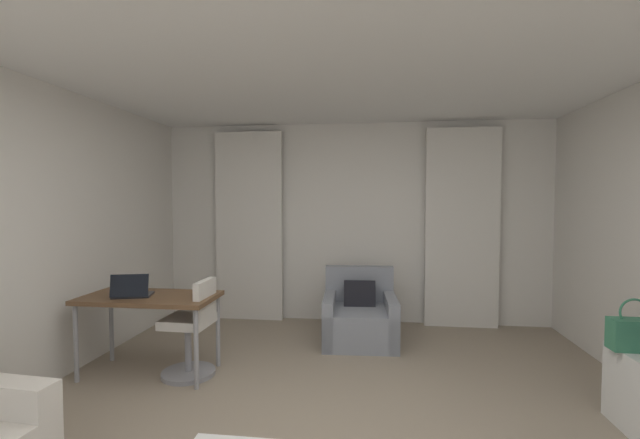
% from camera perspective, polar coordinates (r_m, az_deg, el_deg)
% --- Properties ---
extents(wall_window, '(5.12, 0.06, 2.60)m').
position_cam_1_polar(wall_window, '(5.54, 4.47, -0.44)').
color(wall_window, silver).
rests_on(wall_window, ground).
extents(ceiling, '(5.12, 6.12, 0.06)m').
position_cam_1_polar(ceiling, '(2.71, 1.25, 25.03)').
color(ceiling, white).
rests_on(ceiling, wall_left).
extents(curtain_left_panel, '(0.90, 0.06, 2.50)m').
position_cam_1_polar(curtain_left_panel, '(5.65, -9.68, -0.91)').
color(curtain_left_panel, silver).
rests_on(curtain_left_panel, ground).
extents(curtain_right_panel, '(0.90, 0.06, 2.50)m').
position_cam_1_polar(curtain_right_panel, '(5.52, 18.82, -1.10)').
color(curtain_right_panel, silver).
rests_on(curtain_right_panel, ground).
extents(armchair, '(0.85, 0.88, 0.80)m').
position_cam_1_polar(armchair, '(4.88, 5.44, -13.21)').
color(armchair, gray).
rests_on(armchair, ground).
extents(desk, '(1.20, 0.60, 0.73)m').
position_cam_1_polar(desk, '(4.19, -22.23, -10.48)').
color(desk, brown).
rests_on(desk, ground).
extents(desk_chair, '(0.48, 0.48, 0.88)m').
position_cam_1_polar(desk_chair, '(4.10, -17.07, -14.58)').
color(desk_chair, gray).
rests_on(desk_chair, ground).
extents(laptop, '(0.38, 0.32, 0.22)m').
position_cam_1_polar(laptop, '(4.17, -24.29, -9.00)').
color(laptop, '#2D2D33').
rests_on(laptop, desk).
extents(handbag_primary, '(0.30, 0.14, 0.37)m').
position_cam_1_polar(handbag_primary, '(3.73, 36.93, -12.33)').
color(handbag_primary, '#387F5B').
rests_on(handbag_primary, tv_console).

